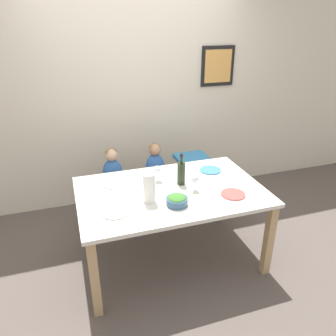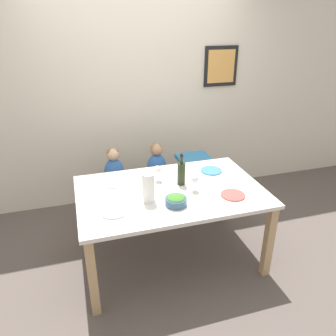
# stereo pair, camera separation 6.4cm
# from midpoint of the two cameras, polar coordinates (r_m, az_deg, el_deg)

# --- Properties ---
(ground_plane) EXTENTS (14.00, 14.00, 0.00)m
(ground_plane) POSITION_cam_midpoint_polar(r_m,az_deg,el_deg) (3.36, -0.13, -15.17)
(ground_plane) COLOR #564C47
(wall_back) EXTENTS (10.00, 0.09, 2.70)m
(wall_back) POSITION_cam_midpoint_polar(r_m,az_deg,el_deg) (3.97, -6.29, 12.94)
(wall_back) COLOR beige
(wall_back) RESTS_ON ground_plane
(dining_table) EXTENTS (1.65, 1.06, 0.76)m
(dining_table) POSITION_cam_midpoint_polar(r_m,az_deg,el_deg) (2.98, -0.15, -5.31)
(dining_table) COLOR silver
(dining_table) RESTS_ON ground_plane
(chair_far_left) EXTENTS (0.44, 0.40, 0.44)m
(chair_far_left) POSITION_cam_midpoint_polar(r_m,az_deg,el_deg) (3.73, -9.82, -4.14)
(chair_far_left) COLOR silver
(chair_far_left) RESTS_ON ground_plane
(chair_far_center) EXTENTS (0.44, 0.40, 0.44)m
(chair_far_center) POSITION_cam_midpoint_polar(r_m,az_deg,el_deg) (3.81, -2.67, -3.10)
(chair_far_center) COLOR silver
(chair_far_center) RESTS_ON ground_plane
(chair_right_highchair) EXTENTS (0.37, 0.34, 0.68)m
(chair_right_highchair) POSITION_cam_midpoint_polar(r_m,az_deg,el_deg) (3.87, 3.74, 0.04)
(chair_right_highchair) COLOR silver
(chair_right_highchair) RESTS_ON ground_plane
(person_child_left) EXTENTS (0.22, 0.20, 0.45)m
(person_child_left) POSITION_cam_midpoint_polar(r_m,az_deg,el_deg) (3.60, -10.14, -0.19)
(person_child_left) COLOR #3366B2
(person_child_left) RESTS_ON chair_far_left
(person_child_center) EXTENTS (0.22, 0.20, 0.45)m
(person_child_center) POSITION_cam_midpoint_polar(r_m,az_deg,el_deg) (3.69, -2.76, 0.79)
(person_child_center) COLOR #3366B2
(person_child_center) RESTS_ON chair_far_center
(wine_bottle) EXTENTS (0.07, 0.07, 0.30)m
(wine_bottle) POSITION_cam_midpoint_polar(r_m,az_deg,el_deg) (2.98, 1.70, -0.80)
(wine_bottle) COLOR #232D19
(wine_bottle) RESTS_ON dining_table
(paper_towel_roll) EXTENTS (0.10, 0.10, 0.25)m
(paper_towel_roll) POSITION_cam_midpoint_polar(r_m,az_deg,el_deg) (2.71, -3.98, -3.45)
(paper_towel_roll) COLOR white
(paper_towel_roll) RESTS_ON dining_table
(wine_glass_near) EXTENTS (0.07, 0.07, 0.15)m
(wine_glass_near) POSITION_cam_midpoint_polar(r_m,az_deg,el_deg) (2.88, 4.07, -2.02)
(wine_glass_near) COLOR white
(wine_glass_near) RESTS_ON dining_table
(wine_glass_far) EXTENTS (0.07, 0.07, 0.15)m
(wine_glass_far) POSITION_cam_midpoint_polar(r_m,az_deg,el_deg) (3.04, -2.48, -0.43)
(wine_glass_far) COLOR white
(wine_glass_far) RESTS_ON dining_table
(salad_bowl_large) EXTENTS (0.18, 0.18, 0.09)m
(salad_bowl_large) POSITION_cam_midpoint_polar(r_m,az_deg,el_deg) (2.69, 0.88, -5.62)
(salad_bowl_large) COLOR #335675
(salad_bowl_large) RESTS_ON dining_table
(dinner_plate_front_left) EXTENTS (0.21, 0.21, 0.01)m
(dinner_plate_front_left) POSITION_cam_midpoint_polar(r_m,az_deg,el_deg) (2.64, -9.90, -7.63)
(dinner_plate_front_left) COLOR silver
(dinner_plate_front_left) RESTS_ON dining_table
(dinner_plate_back_left) EXTENTS (0.21, 0.21, 0.01)m
(dinner_plate_back_left) POSITION_cam_midpoint_polar(r_m,az_deg,el_deg) (3.07, -10.14, -2.71)
(dinner_plate_back_left) COLOR silver
(dinner_plate_back_left) RESTS_ON dining_table
(dinner_plate_back_right) EXTENTS (0.21, 0.21, 0.01)m
(dinner_plate_back_right) POSITION_cam_midpoint_polar(r_m,az_deg,el_deg) (3.31, 6.83, -0.37)
(dinner_plate_back_right) COLOR teal
(dinner_plate_back_right) RESTS_ON dining_table
(dinner_plate_front_right) EXTENTS (0.21, 0.21, 0.01)m
(dinner_plate_front_right) POSITION_cam_midpoint_polar(r_m,az_deg,el_deg) (2.90, 10.65, -4.52)
(dinner_plate_front_right) COLOR #D14C47
(dinner_plate_front_right) RESTS_ON dining_table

